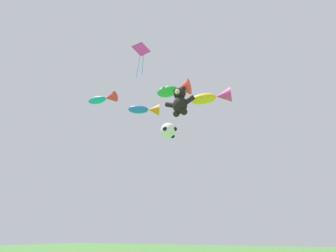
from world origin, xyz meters
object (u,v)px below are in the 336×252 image
at_px(soccer_ball_kite, 169,130).
at_px(fish_kite_cobalt, 146,110).
at_px(diamond_kite, 141,52).
at_px(fish_kite_goldfin, 213,97).
at_px(teddy_bear_kite, 180,101).
at_px(fish_kite_emerald, 175,90).
at_px(fish_kite_teal, 104,99).

relative_size(soccer_ball_kite, fish_kite_cobalt, 0.42).
height_order(soccer_ball_kite, fish_kite_cobalt, fish_kite_cobalt).
height_order(soccer_ball_kite, diamond_kite, diamond_kite).
xyz_separation_m(fish_kite_goldfin, diamond_kite, (-3.90, -2.38, 3.43)).
xyz_separation_m(teddy_bear_kite, fish_kite_emerald, (-0.88, 1.35, 1.87)).
distance_m(soccer_ball_kite, fish_kite_goldfin, 4.49).
relative_size(teddy_bear_kite, fish_kite_teal, 0.85).
distance_m(fish_kite_goldfin, fish_kite_emerald, 2.36).
xyz_separation_m(fish_kite_emerald, fish_kite_teal, (-4.19, -1.64, -0.34)).
xyz_separation_m(fish_kite_goldfin, fish_kite_emerald, (-1.97, -1.23, 0.43)).
relative_size(fish_kite_emerald, diamond_kite, 0.69).
xyz_separation_m(fish_kite_emerald, diamond_kite, (-1.93, -1.15, 2.99)).
relative_size(fish_kite_goldfin, fish_kite_teal, 1.29).
distance_m(teddy_bear_kite, fish_kite_cobalt, 3.11).
height_order(fish_kite_emerald, fish_kite_cobalt, fish_kite_emerald).
height_order(fish_kite_emerald, fish_kite_teal, fish_kite_emerald).
xyz_separation_m(soccer_ball_kite, fish_kite_cobalt, (-2.28, 1.37, 2.49)).
distance_m(teddy_bear_kite, diamond_kite, 5.62).
distance_m(fish_kite_cobalt, fish_kite_teal, 2.75).
bearing_deg(soccer_ball_kite, fish_kite_emerald, 102.82).
height_order(teddy_bear_kite, soccer_ball_kite, teddy_bear_kite).
xyz_separation_m(fish_kite_goldfin, fish_kite_cobalt, (-3.88, -1.48, -0.59)).
relative_size(soccer_ball_kite, fish_kite_teal, 0.41).
bearing_deg(teddy_bear_kite, fish_kite_teal, -176.68).
bearing_deg(fish_kite_goldfin, teddy_bear_kite, -112.94).
distance_m(teddy_bear_kite, fish_kite_emerald, 2.47).
bearing_deg(fish_kite_emerald, fish_kite_goldfin, 31.94).
bearing_deg(fish_kite_cobalt, teddy_bear_kite, -21.51).
bearing_deg(fish_kite_cobalt, fish_kite_emerald, 7.51).
relative_size(fish_kite_cobalt, fish_kite_teal, 0.99).
xyz_separation_m(teddy_bear_kite, soccer_ball_kite, (-0.51, -0.27, -1.64)).
bearing_deg(fish_kite_emerald, fish_kite_teal, -158.56).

